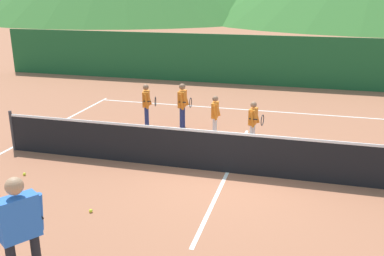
# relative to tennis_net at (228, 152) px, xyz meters

# --- Properties ---
(ground_plane) EXTENTS (120.00, 120.00, 0.00)m
(ground_plane) POSITION_rel_tennis_net_xyz_m (0.00, 0.00, -0.50)
(ground_plane) COLOR #A86647
(line_baseline_far) EXTENTS (11.56, 0.08, 0.01)m
(line_baseline_far) POSITION_rel_tennis_net_xyz_m (0.00, 5.48, -0.50)
(line_baseline_far) COLOR white
(line_baseline_far) RESTS_ON ground
(line_sideline_west) EXTENTS (0.08, 11.42, 0.01)m
(line_sideline_west) POSITION_rel_tennis_net_xyz_m (-5.78, 0.00, -0.50)
(line_sideline_west) COLOR white
(line_sideline_west) RESTS_ON ground
(line_service_center) EXTENTS (0.08, 6.32, 0.01)m
(line_service_center) POSITION_rel_tennis_net_xyz_m (0.00, 0.00, -0.50)
(line_service_center) COLOR white
(line_service_center) RESTS_ON ground
(tennis_net) EXTENTS (11.29, 0.08, 1.05)m
(tennis_net) POSITION_rel_tennis_net_xyz_m (0.00, 0.00, 0.00)
(tennis_net) COLOR #333338
(tennis_net) RESTS_ON ground
(instructor) EXTENTS (0.58, 0.84, 1.72)m
(instructor) POSITION_rel_tennis_net_xyz_m (-1.90, -4.70, 0.53)
(instructor) COLOR black
(instructor) RESTS_ON ground
(student_0) EXTENTS (0.52, 0.57, 1.31)m
(student_0) POSITION_rel_tennis_net_xyz_m (-2.99, 2.78, 0.29)
(student_0) COLOR navy
(student_0) RESTS_ON ground
(student_1) EXTENTS (0.43, 0.64, 1.37)m
(student_1) POSITION_rel_tennis_net_xyz_m (-1.89, 2.86, 0.33)
(student_1) COLOR navy
(student_1) RESTS_ON ground
(student_2) EXTENTS (0.21, 0.48, 1.20)m
(student_2) POSITION_rel_tennis_net_xyz_m (-0.80, 2.33, 0.22)
(student_2) COLOR silver
(student_2) RESTS_ON ground
(student_3) EXTENTS (0.41, 0.63, 1.20)m
(student_3) POSITION_rel_tennis_net_xyz_m (0.31, 1.95, 0.22)
(student_3) COLOR silver
(student_3) RESTS_ON ground
(tennis_ball_3) EXTENTS (0.07, 0.07, 0.07)m
(tennis_ball_3) POSITION_rel_tennis_net_xyz_m (-4.37, -1.34, -0.47)
(tennis_ball_3) COLOR yellow
(tennis_ball_3) RESTS_ON ground
(tennis_ball_4) EXTENTS (0.07, 0.07, 0.07)m
(tennis_ball_4) POSITION_rel_tennis_net_xyz_m (-2.13, -2.48, -0.47)
(tennis_ball_4) COLOR yellow
(tennis_ball_4) RESTS_ON ground
(windscreen_fence) EXTENTS (25.44, 0.08, 2.14)m
(windscreen_fence) POSITION_rel_tennis_net_xyz_m (0.00, 9.66, 0.57)
(windscreen_fence) COLOR #1E5B2D
(windscreen_fence) RESTS_ON ground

